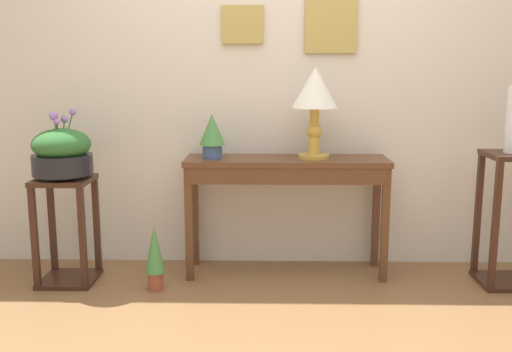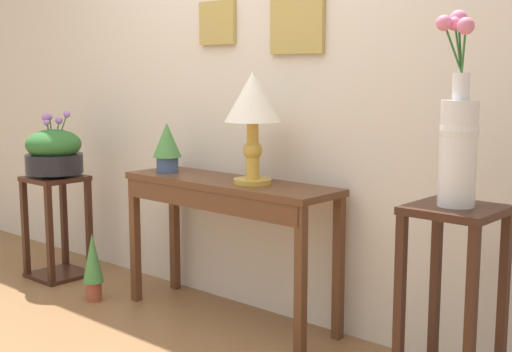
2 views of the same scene
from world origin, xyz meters
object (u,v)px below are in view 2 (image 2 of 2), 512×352
potted_plant_on_console (167,145)px  pedestal_stand_left (57,227)px  pedestal_stand_right (451,311)px  flower_vase_tall_right (458,136)px  planter_bowl_wide_left (54,152)px  potted_plant_floor (93,264)px  console_table (226,202)px  table_lamp (253,105)px

potted_plant_on_console → pedestal_stand_left: (-0.88, -0.17, -0.58)m
pedestal_stand_right → flower_vase_tall_right: size_ratio=1.13×
pedestal_stand_left → planter_bowl_wide_left: 0.48m
potted_plant_floor → pedestal_stand_right: bearing=3.9°
potted_plant_on_console → potted_plant_floor: size_ratio=0.69×
console_table → potted_plant_on_console: bearing=179.1°
console_table → pedestal_stand_right: pedestal_stand_right is taller
console_table → flower_vase_tall_right: (1.34, -0.15, 0.44)m
table_lamp → potted_plant_on_console: 0.68m
console_table → planter_bowl_wide_left: size_ratio=3.08×
planter_bowl_wide_left → pedestal_stand_right: planter_bowl_wide_left is taller
pedestal_stand_right → potted_plant_floor: 2.14m
pedestal_stand_left → pedestal_stand_right: 2.69m
pedestal_stand_left → potted_plant_floor: 0.59m
pedestal_stand_left → potted_plant_on_console: bearing=10.9°
planter_bowl_wide_left → potted_plant_floor: size_ratio=1.02×
potted_plant_on_console → flower_vase_tall_right: (1.81, -0.15, 0.17)m
potted_plant_on_console → table_lamp: bearing=1.4°
table_lamp → flower_vase_tall_right: flower_vase_tall_right is taller
pedestal_stand_right → potted_plant_floor: (-2.13, -0.15, -0.19)m
planter_bowl_wide_left → potted_plant_on_console: bearing=10.9°
console_table → potted_plant_floor: 0.94m
console_table → flower_vase_tall_right: bearing=-6.2°
potted_plant_on_console → pedestal_stand_right: (1.81, -0.15, -0.50)m
pedestal_stand_left → potted_plant_floor: bearing=-12.8°
console_table → potted_plant_floor: size_ratio=3.15×
flower_vase_tall_right → potted_plant_floor: 2.30m
console_table → potted_plant_on_console: size_ratio=4.56×
potted_plant_on_console → flower_vase_tall_right: bearing=-4.9°
console_table → pedestal_stand_left: bearing=-173.1°
pedestal_stand_right → flower_vase_tall_right: 0.67m
potted_plant_on_console → potted_plant_floor: (-0.32, -0.30, -0.69)m
pedestal_stand_left → pedestal_stand_right: size_ratio=0.81×
table_lamp → planter_bowl_wide_left: 1.56m
potted_plant_on_console → planter_bowl_wide_left: planter_bowl_wide_left is taller
pedestal_stand_right → potted_plant_floor: pedestal_stand_right is taller
console_table → flower_vase_tall_right: 1.42m
potted_plant_on_console → flower_vase_tall_right: 1.82m
table_lamp → planter_bowl_wide_left: (-1.52, -0.19, -0.34)m
table_lamp → potted_plant_on_console: (-0.63, -0.02, -0.24)m
potted_plant_on_console → pedestal_stand_left: bearing=-169.1°
pedestal_stand_left → flower_vase_tall_right: flower_vase_tall_right is taller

